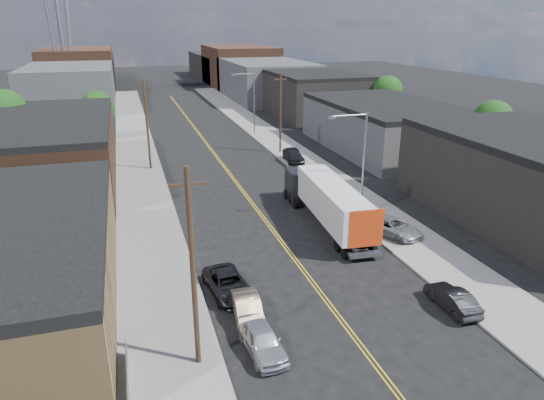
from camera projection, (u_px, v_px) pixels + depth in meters
ground at (202, 137)px, 70.76m from camera, size 260.00×260.00×0.00m
centerline at (222, 164)px, 57.27m from camera, size 0.32×120.00×0.01m
sidewalk_left at (139, 170)px, 54.65m from camera, size 5.00×140.00×0.15m
sidewalk_right at (298, 157)px, 59.85m from camera, size 5.00×140.00×0.15m
warehouse_tan at (0, 266)px, 27.13m from camera, size 12.00×22.00×5.60m
warehouse_brown at (52, 149)px, 50.32m from camera, size 12.00×26.00×6.60m
industrial_right_b at (386, 126)px, 63.15m from camera, size 14.00×24.00×6.10m
industrial_right_c at (313, 94)px, 86.26m from camera, size 14.00×22.00×7.60m
skyline_left_a at (71, 86)px, 95.37m from camera, size 16.00×30.00×8.00m
skyline_right_a at (266, 80)px, 106.32m from camera, size 16.00×30.00×8.00m
skyline_left_b at (79, 70)px, 117.49m from camera, size 16.00×26.00×10.00m
skyline_right_b at (239, 66)px, 128.44m from camera, size 16.00×26.00×10.00m
skyline_left_c at (84, 69)px, 135.98m from camera, size 16.00×40.00×7.00m
skyline_right_c at (224, 66)px, 146.93m from camera, size 16.00×40.00×7.00m
streetlight_near at (360, 157)px, 39.56m from camera, size 3.39×0.25×9.00m
streetlight_far at (251, 98)px, 71.01m from camera, size 3.39×0.25×9.00m
utility_pole_left_near at (193, 270)px, 21.82m from camera, size 1.60×0.26×10.00m
utility_pole_left_far at (147, 125)px, 53.27m from camera, size 1.60×0.26×10.00m
utility_pole_right at (280, 113)px, 60.46m from camera, size 1.60×0.26×10.00m
tree_left_mid at (7, 114)px, 57.83m from camera, size 5.10×5.04×8.37m
tree_left_far at (98, 108)px, 67.17m from camera, size 4.35×4.20×6.97m
tree_right_near at (493, 123)px, 55.75m from camera, size 4.60×4.48×7.44m
tree_right_far at (388, 93)px, 77.21m from camera, size 4.85×4.76×7.91m
semi_truck at (325, 198)px, 39.46m from camera, size 3.31×14.76×3.82m
car_left_a at (262, 340)px, 24.21m from camera, size 1.99×4.25×1.41m
car_left_b at (248, 310)px, 26.77m from camera, size 1.73×4.16×1.34m
car_left_c at (228, 284)px, 29.49m from camera, size 2.74×4.99×1.33m
car_right_oncoming at (452, 299)px, 27.94m from camera, size 1.36×3.88×1.28m
car_right_lot_a at (392, 227)px, 37.46m from camera, size 4.08×5.25×1.33m
car_right_lot_c at (293, 155)px, 57.34m from camera, size 2.37×4.92×1.62m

